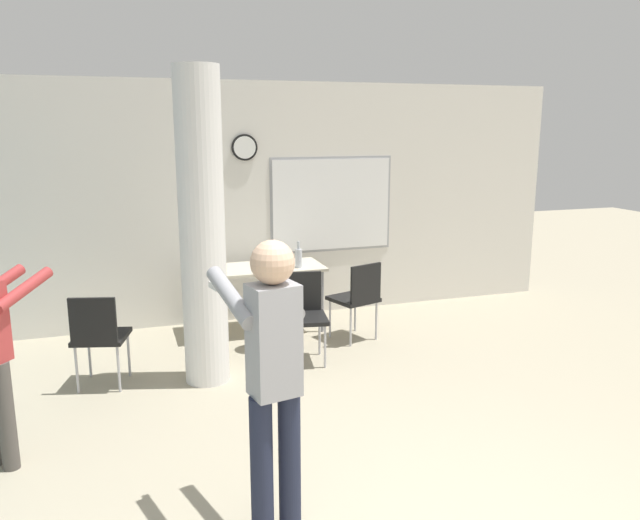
% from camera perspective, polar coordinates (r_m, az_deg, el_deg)
% --- Properties ---
extents(wall_back, '(8.00, 0.15, 2.80)m').
position_cam_1_polar(wall_back, '(7.44, -6.52, 5.21)').
color(wall_back, silver).
rests_on(wall_back, ground_plane).
extents(support_pillar, '(0.40, 0.40, 2.80)m').
position_cam_1_polar(support_pillar, '(5.57, -10.73, 2.71)').
color(support_pillar, white).
rests_on(support_pillar, ground_plane).
extents(folding_table, '(1.43, 0.66, 0.74)m').
position_cam_1_polar(folding_table, '(7.03, -5.56, -1.10)').
color(folding_table, beige).
rests_on(folding_table, ground_plane).
extents(bottle_on_table, '(0.08, 0.08, 0.30)m').
position_cam_1_polar(bottle_on_table, '(6.94, -1.97, 0.23)').
color(bottle_on_table, silver).
rests_on(bottle_on_table, folding_table).
extents(waste_bin, '(0.28, 0.28, 0.40)m').
position_cam_1_polar(waste_bin, '(6.57, -5.46, -6.50)').
color(waste_bin, gray).
rests_on(waste_bin, ground_plane).
extents(chair_table_front, '(0.51, 0.51, 0.87)m').
position_cam_1_polar(chair_table_front, '(6.18, -1.55, -4.62)').
color(chair_table_front, black).
rests_on(chair_table_front, ground_plane).
extents(chair_near_pillar, '(0.54, 0.54, 0.87)m').
position_cam_1_polar(chair_near_pillar, '(5.85, -19.57, -6.31)').
color(chair_near_pillar, black).
rests_on(chair_near_pillar, ground_plane).
extents(chair_table_right, '(0.56, 0.56, 0.87)m').
position_cam_1_polar(chair_table_right, '(6.73, 3.45, -3.21)').
color(chair_table_right, black).
rests_on(chair_table_right, ground_plane).
extents(person_playing_front, '(0.47, 0.67, 1.72)m').
position_cam_1_polar(person_playing_front, '(3.44, -4.41, -9.78)').
color(person_playing_front, '#1E2338').
rests_on(person_playing_front, ground_plane).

